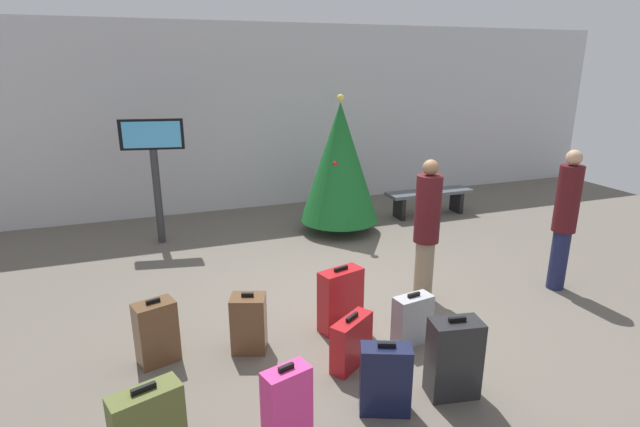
{
  "coord_description": "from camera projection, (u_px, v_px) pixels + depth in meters",
  "views": [
    {
      "loc": [
        -2.33,
        -4.94,
        2.83
      ],
      "look_at": [
        -0.17,
        0.97,
        0.9
      ],
      "focal_mm": 27.71,
      "sensor_mm": 36.0,
      "label": 1
    }
  ],
  "objects": [
    {
      "name": "suitcase_1",
      "position": [
        156.0,
        333.0,
        4.79
      ],
      "size": [
        0.43,
        0.34,
        0.68
      ],
      "color": "brown",
      "rests_on": "ground_plane"
    },
    {
      "name": "suitcase_7",
      "position": [
        249.0,
        323.0,
        5.0
      ],
      "size": [
        0.41,
        0.37,
        0.64
      ],
      "color": "brown",
      "rests_on": "ground_plane"
    },
    {
      "name": "traveller_0",
      "position": [
        565.0,
        217.0,
        6.19
      ],
      "size": [
        0.4,
        0.4,
        1.82
      ],
      "color": "#1E234C",
      "rests_on": "ground_plane"
    },
    {
      "name": "suitcase_5",
      "position": [
        287.0,
        410.0,
        3.68
      ],
      "size": [
        0.39,
        0.27,
        0.73
      ],
      "color": "#E5388C",
      "rests_on": "ground_plane"
    },
    {
      "name": "suitcase_2",
      "position": [
        341.0,
        300.0,
        5.38
      ],
      "size": [
        0.53,
        0.34,
        0.74
      ],
      "color": "#B2191E",
      "rests_on": "ground_plane"
    },
    {
      "name": "suitcase_3",
      "position": [
        351.0,
        342.0,
        4.75
      ],
      "size": [
        0.52,
        0.43,
        0.54
      ],
      "color": "#B2191E",
      "rests_on": "ground_plane"
    },
    {
      "name": "flight_info_kiosk",
      "position": [
        154.0,
        157.0,
        7.71
      ],
      "size": [
        0.96,
        0.26,
        2.01
      ],
      "color": "#333338",
      "rests_on": "ground_plane"
    },
    {
      "name": "traveller_1",
      "position": [
        427.0,
        228.0,
        5.9
      ],
      "size": [
        0.36,
        0.36,
        1.76
      ],
      "color": "gray",
      "rests_on": "ground_plane"
    },
    {
      "name": "holiday_tree",
      "position": [
        340.0,
        163.0,
        8.3
      ],
      "size": [
        1.34,
        1.34,
        2.34
      ],
      "color": "#4C3319",
      "rests_on": "ground_plane"
    },
    {
      "name": "suitcase_0",
      "position": [
        454.0,
        358.0,
        4.3
      ],
      "size": [
        0.48,
        0.33,
        0.76
      ],
      "color": "#232326",
      "rests_on": "ground_plane"
    },
    {
      "name": "ground_plane",
      "position": [
        360.0,
        304.0,
        6.03
      ],
      "size": [
        16.0,
        16.0,
        0.0
      ],
      "primitive_type": "plane",
      "color": "#665E54"
    },
    {
      "name": "suitcase_8",
      "position": [
        412.0,
        319.0,
        5.15
      ],
      "size": [
        0.43,
        0.25,
        0.57
      ],
      "color": "#9EA0A5",
      "rests_on": "ground_plane"
    },
    {
      "name": "suitcase_6",
      "position": [
        385.0,
        379.0,
        4.1
      ],
      "size": [
        0.47,
        0.35,
        0.65
      ],
      "color": "#141938",
      "rests_on": "ground_plane"
    },
    {
      "name": "waiting_bench",
      "position": [
        429.0,
        197.0,
        9.46
      ],
      "size": [
        1.7,
        0.44,
        0.48
      ],
      "color": "#4C5159",
      "rests_on": "ground_plane"
    },
    {
      "name": "back_wall",
      "position": [
        263.0,
        118.0,
        9.76
      ],
      "size": [
        16.0,
        0.2,
        3.56
      ],
      "primitive_type": "cube",
      "color": "silver",
      "rests_on": "ground_plane"
    }
  ]
}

